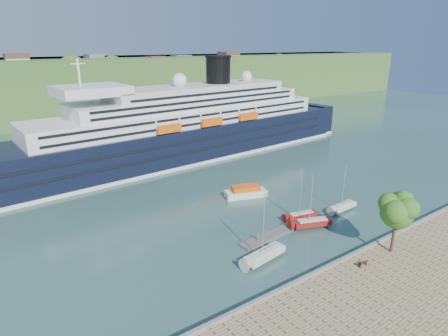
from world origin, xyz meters
TOP-DOWN VIEW (x-y plane):
  - ground at (0.00, 0.00)m, footprint 400.00×400.00m
  - far_hillside at (0.00, 145.00)m, footprint 400.00×50.00m
  - quay_coping at (0.00, -0.20)m, footprint 220.00×0.50m
  - cruise_ship at (6.82, 58.86)m, footprint 120.50×24.80m
  - park_bench at (0.45, -2.71)m, footprint 1.51×0.68m
  - promenade_tree at (7.10, -2.81)m, footprint 6.09×6.09m
  - floating_pontoon at (0.15, 12.21)m, footprint 18.37×3.70m
  - sailboat_white_near at (-8.45, 7.13)m, footprint 7.88×3.09m
  - sailboat_red at (4.78, 10.21)m, footprint 7.58×4.45m
  - sailboat_white_far at (14.71, 11.59)m, footprint 6.73×2.08m
  - tender_launch at (4.07, 27.42)m, footprint 9.03×5.52m
  - sailboat_extra at (5.65, 13.46)m, footprint 6.52×3.14m

SIDE VIEW (x-z plane):
  - ground at x=0.00m, z-range 0.00..0.00m
  - floating_pontoon at x=0.15m, z-range 0.00..0.41m
  - quay_coping at x=0.00m, z-range 1.00..1.30m
  - tender_launch at x=4.07m, z-range 0.00..2.36m
  - park_bench at x=0.45m, z-range 1.00..1.95m
  - sailboat_extra at x=5.65m, z-range 0.00..8.12m
  - sailboat_white_far at x=14.71m, z-range 0.00..8.61m
  - sailboat_red at x=4.78m, z-range 0.00..9.46m
  - sailboat_white_near at x=-8.45m, z-range 0.00..9.90m
  - promenade_tree at x=7.10m, z-range 1.00..11.09m
  - far_hillside at x=0.00m, z-range 0.00..24.00m
  - cruise_ship at x=6.82m, z-range 0.00..26.87m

